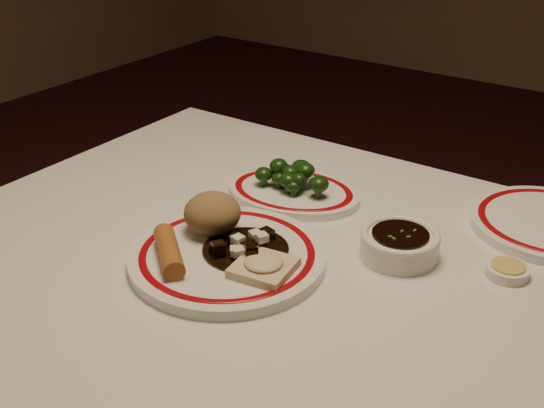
{
  "coord_description": "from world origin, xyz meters",
  "views": [
    {
      "loc": [
        0.47,
        -0.75,
        1.31
      ],
      "look_at": [
        -0.09,
        0.06,
        0.8
      ],
      "focal_mm": 45.0,
      "sensor_mm": 36.0,
      "label": 1
    }
  ],
  "objects_px": {
    "fried_wonton": "(264,266)",
    "stirfry_heap": "(246,247)",
    "main_plate": "(227,257)",
    "dining_table": "(295,311)",
    "broccoli_pile": "(293,177)",
    "soy_bowl": "(399,245)",
    "spring_roll": "(169,251)",
    "broccoli_plate": "(293,192)",
    "rice_mound": "(212,213)"
  },
  "relations": [
    {
      "from": "dining_table",
      "to": "stirfry_heap",
      "type": "xyz_separation_m",
      "value": [
        -0.06,
        -0.04,
        0.12
      ]
    },
    {
      "from": "dining_table",
      "to": "fried_wonton",
      "type": "xyz_separation_m",
      "value": [
        -0.01,
        -0.07,
        0.12
      ]
    },
    {
      "from": "stirfry_heap",
      "to": "broccoli_plate",
      "type": "height_order",
      "value": "stirfry_heap"
    },
    {
      "from": "fried_wonton",
      "to": "stirfry_heap",
      "type": "bearing_deg",
      "value": 151.66
    },
    {
      "from": "fried_wonton",
      "to": "broccoli_plate",
      "type": "relative_size",
      "value": 0.34
    },
    {
      "from": "stirfry_heap",
      "to": "rice_mound",
      "type": "bearing_deg",
      "value": 165.38
    },
    {
      "from": "main_plate",
      "to": "stirfry_heap",
      "type": "relative_size",
      "value": 2.84
    },
    {
      "from": "main_plate",
      "to": "fried_wonton",
      "type": "xyz_separation_m",
      "value": [
        0.08,
        -0.01,
        0.02
      ]
    },
    {
      "from": "fried_wonton",
      "to": "dining_table",
      "type": "bearing_deg",
      "value": 82.73
    },
    {
      "from": "dining_table",
      "to": "stirfry_heap",
      "type": "bearing_deg",
      "value": -145.87
    },
    {
      "from": "dining_table",
      "to": "rice_mound",
      "type": "relative_size",
      "value": 13.15
    },
    {
      "from": "stirfry_heap",
      "to": "broccoli_pile",
      "type": "relative_size",
      "value": 0.94
    },
    {
      "from": "rice_mound",
      "to": "main_plate",
      "type": "bearing_deg",
      "value": -33.49
    },
    {
      "from": "main_plate",
      "to": "broccoli_pile",
      "type": "xyz_separation_m",
      "value": [
        -0.04,
        0.25,
        0.03
      ]
    },
    {
      "from": "rice_mound",
      "to": "soy_bowl",
      "type": "distance_m",
      "value": 0.3
    },
    {
      "from": "fried_wonton",
      "to": "broccoli_pile",
      "type": "relative_size",
      "value": 0.65
    },
    {
      "from": "main_plate",
      "to": "stirfry_heap",
      "type": "distance_m",
      "value": 0.03
    },
    {
      "from": "fried_wonton",
      "to": "soy_bowl",
      "type": "distance_m",
      "value": 0.22
    },
    {
      "from": "spring_roll",
      "to": "broccoli_plate",
      "type": "xyz_separation_m",
      "value": [
        0.02,
        0.31,
        -0.02
      ]
    },
    {
      "from": "stirfry_heap",
      "to": "broccoli_plate",
      "type": "xyz_separation_m",
      "value": [
        -0.06,
        0.23,
        -0.02
      ]
    },
    {
      "from": "broccoli_plate",
      "to": "main_plate",
      "type": "bearing_deg",
      "value": -80.8
    },
    {
      "from": "fried_wonton",
      "to": "stirfry_heap",
      "type": "xyz_separation_m",
      "value": [
        -0.05,
        0.03,
        -0.0
      ]
    },
    {
      "from": "main_plate",
      "to": "rice_mound",
      "type": "bearing_deg",
      "value": 146.51
    },
    {
      "from": "main_plate",
      "to": "broccoli_plate",
      "type": "bearing_deg",
      "value": 99.2
    },
    {
      "from": "rice_mound",
      "to": "spring_roll",
      "type": "bearing_deg",
      "value": -88.63
    },
    {
      "from": "main_plate",
      "to": "broccoli_pile",
      "type": "height_order",
      "value": "broccoli_pile"
    },
    {
      "from": "rice_mound",
      "to": "stirfry_heap",
      "type": "bearing_deg",
      "value": -14.62
    },
    {
      "from": "fried_wonton",
      "to": "main_plate",
      "type": "bearing_deg",
      "value": 171.59
    },
    {
      "from": "broccoli_plate",
      "to": "broccoli_pile",
      "type": "bearing_deg",
      "value": 131.16
    },
    {
      "from": "main_plate",
      "to": "rice_mound",
      "type": "height_order",
      "value": "rice_mound"
    },
    {
      "from": "fried_wonton",
      "to": "stirfry_heap",
      "type": "distance_m",
      "value": 0.06
    },
    {
      "from": "main_plate",
      "to": "soy_bowl",
      "type": "xyz_separation_m",
      "value": [
        0.21,
        0.17,
        0.01
      ]
    },
    {
      "from": "broccoli_plate",
      "to": "soy_bowl",
      "type": "height_order",
      "value": "soy_bowl"
    },
    {
      "from": "rice_mound",
      "to": "broccoli_plate",
      "type": "bearing_deg",
      "value": 84.57
    },
    {
      "from": "broccoli_pile",
      "to": "soy_bowl",
      "type": "bearing_deg",
      "value": -18.28
    },
    {
      "from": "rice_mound",
      "to": "soy_bowl",
      "type": "relative_size",
      "value": 0.76
    },
    {
      "from": "broccoli_pile",
      "to": "main_plate",
      "type": "bearing_deg",
      "value": -80.26
    },
    {
      "from": "rice_mound",
      "to": "stirfry_heap",
      "type": "height_order",
      "value": "rice_mound"
    },
    {
      "from": "spring_roll",
      "to": "stirfry_heap",
      "type": "xyz_separation_m",
      "value": [
        0.08,
        0.08,
        -0.01
      ]
    },
    {
      "from": "dining_table",
      "to": "broccoli_pile",
      "type": "height_order",
      "value": "broccoli_pile"
    },
    {
      "from": "dining_table",
      "to": "broccoli_pile",
      "type": "bearing_deg",
      "value": 124.39
    },
    {
      "from": "soy_bowl",
      "to": "broccoli_pile",
      "type": "bearing_deg",
      "value": 161.72
    },
    {
      "from": "stirfry_heap",
      "to": "soy_bowl",
      "type": "bearing_deg",
      "value": 38.32
    },
    {
      "from": "main_plate",
      "to": "fried_wonton",
      "type": "relative_size",
      "value": 4.11
    },
    {
      "from": "broccoli_pile",
      "to": "soy_bowl",
      "type": "xyz_separation_m",
      "value": [
        0.25,
        -0.08,
        -0.02
      ]
    },
    {
      "from": "rice_mound",
      "to": "dining_table",
      "type": "bearing_deg",
      "value": 8.6
    },
    {
      "from": "dining_table",
      "to": "fried_wonton",
      "type": "relative_size",
      "value": 13.08
    },
    {
      "from": "stirfry_heap",
      "to": "broccoli_pile",
      "type": "height_order",
      "value": "broccoli_pile"
    },
    {
      "from": "fried_wonton",
      "to": "soy_bowl",
      "type": "relative_size",
      "value": 0.76
    },
    {
      "from": "main_plate",
      "to": "broccoli_pile",
      "type": "distance_m",
      "value": 0.25
    }
  ]
}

